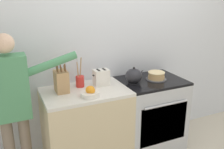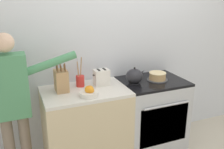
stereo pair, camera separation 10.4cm
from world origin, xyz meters
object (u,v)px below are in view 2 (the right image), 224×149
object	(u,v)px
utensil_crock	(80,80)
toaster	(102,77)
stove_range	(151,115)
knife_block	(61,81)
fruit_bowl	(89,92)
layer_cake	(157,77)
person_baker	(12,99)
tea_kettle	(134,76)

from	to	relation	value
utensil_crock	toaster	world-z (taller)	utensil_crock
stove_range	knife_block	world-z (taller)	knife_block
knife_block	fruit_bowl	size ratio (longest dim) A/B	1.68
toaster	layer_cake	bearing A→B (deg)	-8.28
person_baker	utensil_crock	bearing A→B (deg)	11.18
toaster	person_baker	distance (m)	0.97
fruit_bowl	tea_kettle	bearing A→B (deg)	16.62
knife_block	toaster	xyz separation A→B (m)	(0.46, 0.02, -0.03)
knife_block	person_baker	world-z (taller)	person_baker
layer_cake	fruit_bowl	distance (m)	0.93
stove_range	toaster	world-z (taller)	toaster
layer_cake	tea_kettle	world-z (taller)	tea_kettle
tea_kettle	utensil_crock	bearing A→B (deg)	167.72
stove_range	person_baker	xyz separation A→B (m)	(-1.59, -0.01, 0.49)
layer_cake	fruit_bowl	size ratio (longest dim) A/B	1.30
utensil_crock	layer_cake	bearing A→B (deg)	-9.27
layer_cake	knife_block	xyz separation A→B (m)	(-1.15, 0.08, 0.07)
toaster	knife_block	bearing A→B (deg)	-178.13
knife_block	toaster	distance (m)	0.46
utensil_crock	person_baker	world-z (taller)	person_baker
stove_range	fruit_bowl	bearing A→B (deg)	-168.24
stove_range	utensil_crock	xyz separation A→B (m)	(-0.87, 0.14, 0.54)
fruit_bowl	utensil_crock	bearing A→B (deg)	91.36
stove_range	tea_kettle	distance (m)	0.60
toaster	person_baker	bearing A→B (deg)	-174.26
fruit_bowl	person_baker	world-z (taller)	person_baker
utensil_crock	fruit_bowl	bearing A→B (deg)	-88.64
toaster	tea_kettle	bearing A→B (deg)	-12.41
toaster	person_baker	size ratio (longest dim) A/B	0.12
layer_cake	person_baker	bearing A→B (deg)	179.90
knife_block	utensil_crock	distance (m)	0.24
knife_block	utensil_crock	world-z (taller)	utensil_crock
layer_cake	toaster	xyz separation A→B (m)	(-0.69, 0.10, 0.05)
tea_kettle	toaster	distance (m)	0.39
tea_kettle	stove_range	bearing A→B (deg)	-0.89
person_baker	fruit_bowl	bearing A→B (deg)	-13.40
utensil_crock	fruit_bowl	xyz separation A→B (m)	(0.01, -0.32, -0.03)
fruit_bowl	layer_cake	bearing A→B (deg)	10.30
stove_range	tea_kettle	size ratio (longest dim) A/B	3.80
stove_range	knife_block	distance (m)	1.24
toaster	utensil_crock	bearing A→B (deg)	167.92
knife_block	toaster	world-z (taller)	knife_block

